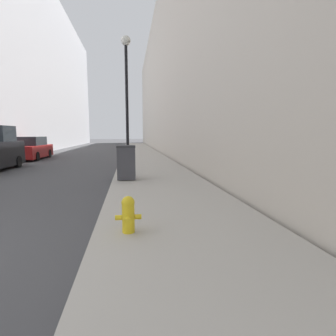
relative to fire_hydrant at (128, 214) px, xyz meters
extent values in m
cube|color=#ADA89E|center=(1.12, 16.61, -0.41)|extent=(3.50, 60.00, 0.14)
cube|color=beige|center=(8.97, 24.61, 7.25)|extent=(12.00, 60.00, 15.46)
cylinder|color=yellow|center=(0.00, 0.01, -0.09)|extent=(0.22, 0.22, 0.49)
sphere|color=yellow|center=(0.00, 0.01, 0.20)|extent=(0.23, 0.23, 0.23)
cylinder|color=yellow|center=(0.00, 0.01, 0.26)|extent=(0.06, 0.06, 0.05)
cylinder|color=yellow|center=(0.00, -0.16, -0.07)|extent=(0.11, 0.12, 0.11)
cylinder|color=yellow|center=(-0.17, 0.01, -0.07)|extent=(0.12, 0.09, 0.09)
cylinder|color=yellow|center=(0.17, 0.01, -0.07)|extent=(0.12, 0.09, 0.09)
cube|color=#3D3D42|center=(-0.10, 5.49, 0.29)|extent=(0.67, 0.63, 1.19)
cube|color=#2D2D31|center=(-0.10, 5.49, 0.92)|extent=(0.69, 0.65, 0.08)
cylinder|color=black|center=(-0.38, 5.76, -0.26)|extent=(0.05, 0.16, 0.16)
cylinder|color=black|center=(0.19, 5.76, -0.26)|extent=(0.05, 0.16, 0.16)
cylinder|color=black|center=(-0.05, 7.96, -0.21)|extent=(0.26, 0.26, 0.25)
cylinder|color=black|center=(-0.05, 7.96, 2.51)|extent=(0.13, 0.13, 5.69)
sphere|color=silver|center=(-0.05, 7.96, 5.53)|extent=(0.43, 0.43, 0.43)
cylinder|color=black|center=(-6.22, 11.22, -0.16)|extent=(0.24, 0.64, 0.64)
cube|color=maroon|center=(-7.25, 16.23, 0.12)|extent=(1.83, 4.76, 0.88)
cube|color=#1E2328|center=(-7.25, 16.23, 0.88)|extent=(1.61, 2.47, 0.64)
cylinder|color=black|center=(-8.09, 17.66, -0.16)|extent=(0.24, 0.64, 0.64)
cylinder|color=black|center=(-6.40, 17.66, -0.16)|extent=(0.24, 0.64, 0.64)
cylinder|color=black|center=(-8.09, 14.80, -0.16)|extent=(0.24, 0.64, 0.64)
cylinder|color=black|center=(-6.40, 14.80, -0.16)|extent=(0.24, 0.64, 0.64)
camera|label=1|loc=(0.05, -4.50, 1.38)|focal=28.00mm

